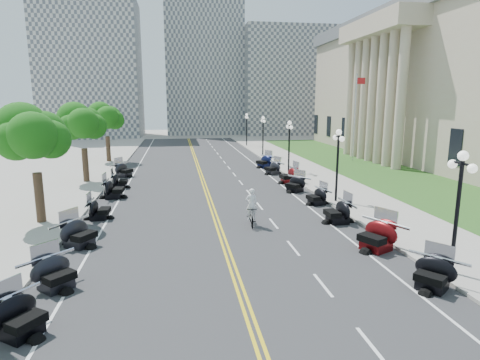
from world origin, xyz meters
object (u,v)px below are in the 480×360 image
civic_building (469,84)px  motorcycle_n_3 (433,272)px  flagpole (355,119)px  bicycle (251,216)px  cyclist_rider (252,190)px

civic_building → motorcycle_n_3: civic_building is taller
flagpole → civic_building: bearing=0.0°
bicycle → flagpole: bearing=60.6°
civic_building → cyclist_rider: bearing=-143.6°
flagpole → cyclist_rider: bearing=-126.0°
civic_building → bicycle: size_ratio=26.63×
flagpole → bicycle: flagpole is taller
cyclist_rider → motorcycle_n_3: bearing=121.0°
cyclist_rider → civic_building: bearing=-143.6°
bicycle → cyclist_rider: (0.00, 0.00, 1.48)m
motorcycle_n_3 → flagpole: bearing=122.9°
civic_building → flagpole: (-14.00, 0.00, -3.90)m
civic_building → cyclist_rider: civic_building is taller
bicycle → cyclist_rider: size_ratio=1.05×
motorcycle_n_3 → cyclist_rider: size_ratio=1.06×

